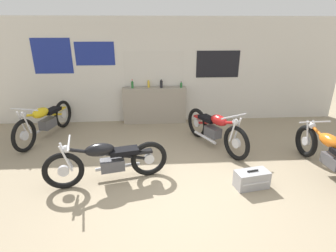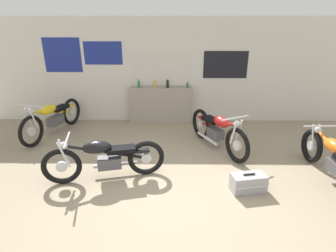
% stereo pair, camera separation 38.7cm
% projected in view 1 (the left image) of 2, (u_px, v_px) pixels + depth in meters
% --- Properties ---
extents(ground_plane, '(24.00, 24.00, 0.00)m').
position_uv_depth(ground_plane, '(174.00, 200.00, 4.13)').
color(ground_plane, gray).
extents(wall_back, '(10.00, 0.07, 2.80)m').
position_uv_depth(wall_back, '(162.00, 71.00, 7.12)').
color(wall_back, silver).
rests_on(wall_back, ground_plane).
extents(sill_counter, '(1.72, 0.28, 0.99)m').
position_uv_depth(sill_counter, '(155.00, 105.00, 7.27)').
color(sill_counter, gray).
rests_on(sill_counter, ground_plane).
extents(bottle_leftmost, '(0.07, 0.07, 0.23)m').
position_uv_depth(bottle_leftmost, '(132.00, 84.00, 6.99)').
color(bottle_leftmost, '#23662D').
rests_on(bottle_leftmost, sill_counter).
extents(bottle_left_center, '(0.06, 0.06, 0.23)m').
position_uv_depth(bottle_left_center, '(149.00, 84.00, 7.09)').
color(bottle_left_center, gold).
rests_on(bottle_left_center, sill_counter).
extents(bottle_center, '(0.08, 0.08, 0.26)m').
position_uv_depth(bottle_center, '(161.00, 83.00, 7.05)').
color(bottle_center, black).
rests_on(bottle_center, sill_counter).
extents(bottle_right_center, '(0.06, 0.06, 0.17)m').
position_uv_depth(bottle_right_center, '(181.00, 85.00, 7.06)').
color(bottle_right_center, '#23662D').
rests_on(bottle_right_center, sill_counter).
extents(motorcycle_red, '(1.02, 1.91, 0.90)m').
position_uv_depth(motorcycle_red, '(215.00, 129.00, 5.79)').
color(motorcycle_red, black).
rests_on(motorcycle_red, ground_plane).
extents(motorcycle_black, '(2.07, 0.74, 0.83)m').
position_uv_depth(motorcycle_black, '(108.00, 161.00, 4.48)').
color(motorcycle_black, black).
rests_on(motorcycle_black, ground_plane).
extents(motorcycle_yellow, '(0.79, 2.17, 0.92)m').
position_uv_depth(motorcycle_yellow, '(45.00, 121.00, 6.27)').
color(motorcycle_yellow, black).
rests_on(motorcycle_yellow, ground_plane).
extents(motorcycle_orange, '(0.64, 2.18, 0.83)m').
position_uv_depth(motorcycle_orange, '(332.00, 155.00, 4.69)').
color(motorcycle_orange, black).
rests_on(motorcycle_orange, ground_plane).
extents(hard_case_silver, '(0.60, 0.37, 0.32)m').
position_uv_depth(hard_case_silver, '(252.00, 179.00, 4.41)').
color(hard_case_silver, '#9E9EA3').
rests_on(hard_case_silver, ground_plane).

